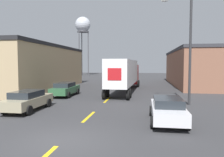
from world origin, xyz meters
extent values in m
plane|color=#333335|center=(0.00, 0.00, 0.00)|extent=(160.00, 160.00, 0.00)
cube|color=gold|center=(0.00, 4.56, 0.00)|extent=(0.20, 2.90, 0.01)
cube|color=gold|center=(0.00, 11.16, 0.00)|extent=(0.20, 2.90, 0.01)
cube|color=tan|center=(-14.82, 19.45, 2.80)|extent=(13.77, 19.98, 5.61)
cube|color=#232326|center=(-14.82, 19.45, 5.81)|extent=(13.97, 20.18, 0.40)
cube|color=brown|center=(13.53, 28.34, 2.66)|extent=(11.17, 21.79, 5.32)
cube|color=#333338|center=(13.53, 28.34, 5.52)|extent=(11.37, 21.99, 0.40)
cube|color=#B21919|center=(1.31, 24.34, 1.89)|extent=(2.32, 3.25, 2.82)
cube|color=white|center=(1.01, 16.56, 2.47)|extent=(2.76, 11.87, 2.80)
cube|color=red|center=(0.78, 10.66, 2.47)|extent=(1.27, 0.08, 1.12)
cylinder|color=black|center=(2.48, 24.69, 0.48)|extent=(0.32, 0.98, 0.97)
cylinder|color=black|center=(0.17, 24.78, 0.48)|extent=(0.32, 0.98, 0.97)
cylinder|color=black|center=(2.43, 23.42, 0.48)|extent=(0.32, 0.98, 0.97)
cylinder|color=black|center=(0.12, 23.51, 0.48)|extent=(0.32, 0.98, 0.97)
cylinder|color=black|center=(2.02, 12.83, 0.48)|extent=(0.32, 0.98, 0.97)
cylinder|color=black|center=(-0.29, 12.92, 0.48)|extent=(0.32, 0.98, 0.97)
cylinder|color=black|center=(1.97, 11.43, 0.48)|extent=(0.32, 0.98, 0.97)
cylinder|color=black|center=(-0.34, 11.52, 0.48)|extent=(0.32, 0.98, 0.97)
cube|color=silver|center=(4.86, 3.96, 0.66)|extent=(1.77, 4.67, 0.66)
cube|color=#23282D|center=(4.86, 3.82, 1.22)|extent=(1.56, 2.43, 0.46)
cylinder|color=black|center=(5.74, 5.41, 0.33)|extent=(0.22, 0.66, 0.66)
cylinder|color=black|center=(3.97, 5.41, 0.33)|extent=(0.22, 0.66, 0.66)
cylinder|color=black|center=(5.74, 2.51, 0.33)|extent=(0.22, 0.66, 0.66)
cylinder|color=black|center=(3.97, 2.51, 0.33)|extent=(0.22, 0.66, 0.66)
cube|color=#2D5B38|center=(-4.86, 13.15, 0.66)|extent=(1.77, 4.67, 0.66)
cube|color=#23282D|center=(-4.86, 13.01, 1.22)|extent=(1.56, 2.43, 0.46)
cylinder|color=black|center=(-3.97, 14.60, 0.33)|extent=(0.22, 0.66, 0.66)
cylinder|color=black|center=(-5.74, 14.60, 0.33)|extent=(0.22, 0.66, 0.66)
cylinder|color=black|center=(-3.97, 11.71, 0.33)|extent=(0.22, 0.66, 0.66)
cylinder|color=black|center=(-5.74, 11.71, 0.33)|extent=(0.22, 0.66, 0.66)
cube|color=tan|center=(-4.86, 5.73, 0.66)|extent=(1.77, 4.67, 0.66)
cube|color=#23282D|center=(-4.86, 5.59, 1.22)|extent=(1.56, 2.43, 0.46)
cylinder|color=black|center=(-3.97, 7.17, 0.33)|extent=(0.22, 0.66, 0.66)
cylinder|color=black|center=(-5.74, 7.17, 0.33)|extent=(0.22, 0.66, 0.66)
cylinder|color=black|center=(-3.97, 4.28, 0.33)|extent=(0.22, 0.66, 0.66)
cylinder|color=black|center=(-5.74, 4.28, 0.33)|extent=(0.22, 0.66, 0.66)
cylinder|color=#47474C|center=(-13.98, 56.53, 6.80)|extent=(0.28, 0.28, 13.61)
cylinder|color=#47474C|center=(-16.43, 57.94, 6.80)|extent=(0.28, 0.28, 13.61)
cylinder|color=#47474C|center=(-16.43, 55.12, 6.80)|extent=(0.28, 0.28, 13.61)
cylinder|color=#4C4C51|center=(-15.61, 56.53, 13.41)|extent=(3.54, 3.54, 0.30)
sphere|color=#B7BCC6|center=(-15.61, 56.53, 15.59)|extent=(4.65, 4.65, 4.65)
cylinder|color=#2D2D30|center=(7.16, 9.80, 4.42)|extent=(0.20, 0.20, 8.85)
ellipsoid|color=silver|center=(5.07, 9.80, 8.60)|extent=(0.56, 0.32, 0.22)
camera|label=1|loc=(3.60, -8.88, 3.34)|focal=35.00mm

